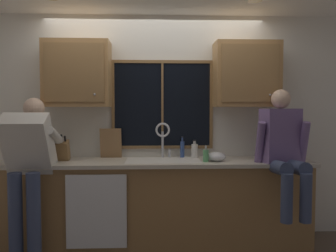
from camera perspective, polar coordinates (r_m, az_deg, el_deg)
The scene contains 23 objects.
back_wall at distance 4.15m, azimuth -2.22°, elevation 0.01°, with size 5.71×0.12×2.55m, color silver.
ceiling_downlight_right at distance 3.78m, azimuth 13.90°, elevation 19.09°, with size 0.14×0.14×0.01m, color #FFEAB2.
window_glass at distance 4.08m, azimuth -0.92°, elevation 3.47°, with size 1.10×0.02×0.95m, color black.
window_frame_top at distance 4.11m, azimuth -0.92°, elevation 10.36°, with size 1.17×0.02×0.04m, color brown.
window_frame_bottom at distance 4.10m, azimuth -0.91°, elevation -3.43°, with size 1.17×0.02×0.04m, color brown.
window_frame_left at distance 4.10m, azimuth -8.89°, elevation 3.43°, with size 0.04×0.02×0.95m, color brown.
window_frame_right at distance 4.12m, azimuth 7.01°, elevation 3.44°, with size 0.04×0.02×0.95m, color brown.
window_mullion_center at distance 4.07m, azimuth -0.91°, elevation 3.47°, with size 0.02×0.02×0.95m, color brown.
lower_cabinet_run at distance 3.94m, azimuth -2.18°, elevation -12.48°, with size 3.31×0.58×0.88m, color olive.
countertop at distance 3.82m, azimuth -2.19°, elevation -5.90°, with size 3.37×0.62×0.04m, color beige.
dishwasher_front at distance 3.67m, azimuth -11.51°, elevation -13.40°, with size 0.60×0.02×0.74m, color white.
upper_cabinet_left at distance 4.02m, azimuth -14.45°, elevation 8.16°, with size 0.71×0.36×0.72m.
upper_cabinet_right at distance 4.07m, azimuth 12.57°, elevation 8.12°, with size 0.71×0.36×0.72m.
sink at distance 3.85m, azimuth -0.80°, elevation -7.02°, with size 0.80×0.46×0.21m.
faucet at distance 3.98m, azimuth -0.76°, elevation -1.58°, with size 0.18×0.09×0.40m.
person_standing at distance 3.70m, azimuth -21.67°, elevation -5.28°, with size 0.53×0.67×1.59m.
person_sitting_on_counter at distance 3.78m, azimuth 18.21°, elevation -3.04°, with size 0.54×0.64×1.26m.
knife_block at distance 3.96m, azimuth -16.62°, elevation -3.84°, with size 0.12×0.18×0.32m.
cutting_board at distance 4.05m, azimuth -9.24°, elevation -2.77°, with size 0.24×0.02×0.34m, color #997047.
mixing_bowl at distance 3.82m, azimuth 7.80°, elevation -4.95°, with size 0.20×0.20×0.10m, color silver.
soap_dispenser at distance 3.73m, azimuth 6.13°, elevation -4.77°, with size 0.06×0.07×0.18m.
bottle_green_glass at distance 4.05m, azimuth 2.32°, elevation -3.70°, with size 0.05×0.05×0.24m.
bottle_tall_clear at distance 4.03m, azimuth 4.32°, elevation -3.96°, with size 0.07×0.07×0.20m.
Camera 1 is at (-0.01, -4.09, 1.49)m, focal length 37.67 mm.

